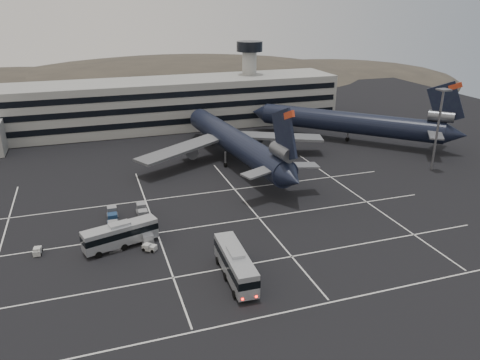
% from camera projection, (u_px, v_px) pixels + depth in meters
% --- Properties ---
extents(ground, '(260.00, 260.00, 0.00)m').
position_uv_depth(ground, '(198.00, 238.00, 75.64)').
color(ground, black).
rests_on(ground, ground).
extents(lane_markings, '(90.00, 55.62, 0.01)m').
position_uv_depth(lane_markings, '(203.00, 236.00, 76.56)').
color(lane_markings, silver).
rests_on(lane_markings, ground).
extents(terminal, '(125.00, 26.00, 24.00)m').
position_uv_depth(terminal, '(129.00, 107.00, 135.10)').
color(terminal, gray).
rests_on(terminal, ground).
extents(hills, '(352.00, 180.00, 44.00)m').
position_uv_depth(hills, '(153.00, 101.00, 235.54)').
color(hills, '#38332B').
rests_on(hills, ground).
extents(lightpole_right, '(2.40, 2.40, 18.28)m').
position_uv_depth(lightpole_right, '(439.00, 119.00, 101.76)').
color(lightpole_right, slate).
rests_on(lightpole_right, ground).
extents(trijet_main, '(47.22, 57.69, 18.08)m').
position_uv_depth(trijet_main, '(236.00, 142.00, 108.17)').
color(trijet_main, black).
rests_on(trijet_main, ground).
extents(trijet_far, '(44.61, 44.67, 18.08)m').
position_uv_depth(trijet_far, '(352.00, 122.00, 124.71)').
color(trijet_far, black).
rests_on(trijet_far, ground).
extents(bus_near, '(3.48, 12.68, 4.45)m').
position_uv_depth(bus_near, '(235.00, 263.00, 64.02)').
color(bus_near, '#9EA1A7').
rests_on(bus_near, ground).
extents(bus_far, '(11.94, 5.79, 4.12)m').
position_uv_depth(bus_far, '(120.00, 234.00, 72.35)').
color(bus_far, '#9EA1A7').
rests_on(bus_far, ground).
extents(tug_a, '(1.33, 2.08, 1.29)m').
position_uv_depth(tug_a, '(37.00, 251.00, 70.73)').
color(tug_a, '#B9B8B4').
rests_on(tug_a, ground).
extents(tug_b, '(2.40, 2.27, 1.34)m').
position_uv_depth(tug_b, '(150.00, 247.00, 71.81)').
color(tug_b, '#B9B8B4').
rests_on(tug_b, ground).
extents(uld_cluster, '(7.72, 14.86, 1.90)m').
position_uv_depth(uld_cluster, '(129.00, 225.00, 78.14)').
color(uld_cluster, '#2D2D30').
rests_on(uld_cluster, ground).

